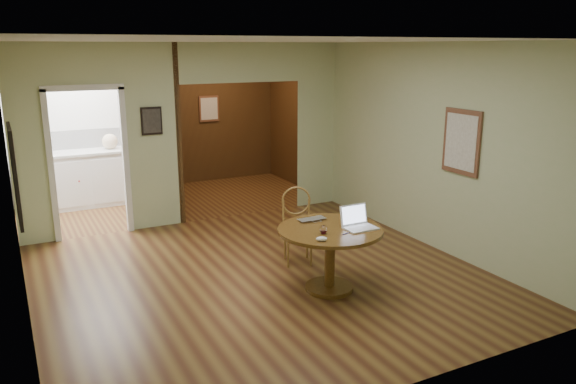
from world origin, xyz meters
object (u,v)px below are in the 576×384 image
open_laptop (357,222)px  closed_laptop (314,221)px  dining_table (330,245)px  chair (297,221)px

open_laptop → closed_laptop: open_laptop is taller
open_laptop → dining_table: bearing=160.3°
open_laptop → closed_laptop: 0.51m
dining_table → chair: bearing=84.4°
chair → closed_laptop: 0.69m
chair → closed_laptop: chair is taller
closed_laptop → open_laptop: bearing=-51.5°
open_laptop → closed_laptop: size_ratio=1.04×
dining_table → closed_laptop: bearing=97.1°
chair → open_laptop: size_ratio=2.80×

